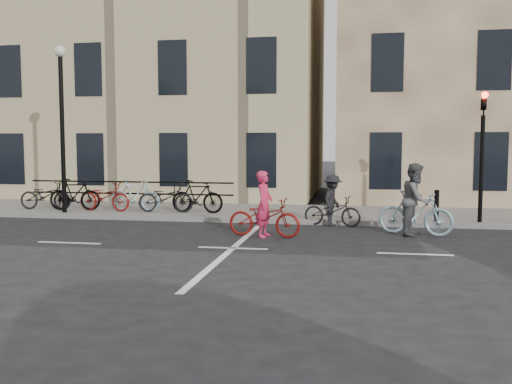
% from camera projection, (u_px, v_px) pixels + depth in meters
% --- Properties ---
extents(ground, '(120.00, 120.00, 0.00)m').
position_uv_depth(ground, '(233.00, 248.00, 12.92)').
color(ground, black).
rests_on(ground, ground).
extents(sidewalk, '(46.00, 4.00, 0.15)m').
position_uv_depth(sidewalk, '(156.00, 210.00, 19.49)').
color(sidewalk, slate).
rests_on(sidewalk, ground).
extents(building_east, '(14.00, 10.00, 12.00)m').
position_uv_depth(building_east, '(511.00, 52.00, 23.60)').
color(building_east, '#947659').
rests_on(building_east, sidewalk).
extents(building_west, '(20.00, 10.00, 10.00)m').
position_uv_depth(building_west, '(104.00, 84.00, 26.78)').
color(building_west, tan).
rests_on(building_west, sidewalk).
extents(traffic_light, '(0.18, 0.30, 3.90)m').
position_uv_depth(traffic_light, '(482.00, 140.00, 15.90)').
color(traffic_light, black).
rests_on(traffic_light, sidewalk).
extents(lamp_post, '(0.36, 0.36, 5.28)m').
position_uv_depth(lamp_post, '(62.00, 108.00, 18.06)').
color(lamp_post, black).
rests_on(lamp_post, sidewalk).
extents(bollard_east, '(0.14, 0.14, 0.90)m').
position_uv_depth(bollard_east, '(436.00, 206.00, 16.18)').
color(bollard_east, black).
rests_on(bollard_east, sidewalk).
extents(parked_bikes, '(7.25, 1.23, 1.05)m').
position_uv_depth(parked_bikes, '(119.00, 196.00, 18.66)').
color(parked_bikes, black).
rests_on(parked_bikes, sidewalk).
extents(cyclist_pink, '(1.97, 0.94, 1.68)m').
position_uv_depth(cyclist_pink, '(264.00, 214.00, 14.47)').
color(cyclist_pink, maroon).
rests_on(cyclist_pink, ground).
extents(cyclist_grey, '(2.00, 1.16, 1.87)m').
position_uv_depth(cyclist_grey, '(415.00, 206.00, 14.69)').
color(cyclist_grey, '#95B9C4').
rests_on(cyclist_grey, ground).
extents(cyclist_dark, '(1.76, 1.06, 1.48)m').
position_uv_depth(cyclist_dark, '(332.00, 206.00, 16.34)').
color(cyclist_dark, black).
rests_on(cyclist_dark, ground).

